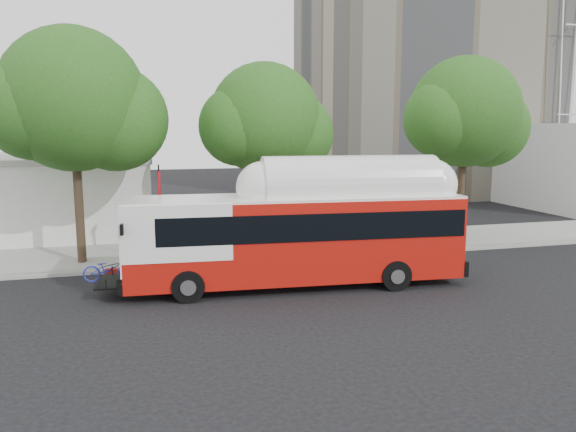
# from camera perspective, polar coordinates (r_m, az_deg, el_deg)

# --- Properties ---
(ground) EXTENTS (120.00, 120.00, 0.00)m
(ground) POSITION_cam_1_polar(r_m,az_deg,el_deg) (20.84, 4.08, -7.00)
(ground) COLOR black
(ground) RESTS_ON ground
(sidewalk) EXTENTS (60.00, 5.00, 0.15)m
(sidewalk) POSITION_cam_1_polar(r_m,az_deg,el_deg) (26.86, -0.46, -3.16)
(sidewalk) COLOR gray
(sidewalk) RESTS_ON ground
(curb_strip) EXTENTS (60.00, 0.30, 0.15)m
(curb_strip) POSITION_cam_1_polar(r_m,az_deg,el_deg) (24.41, 1.08, -4.40)
(curb_strip) COLOR gray
(curb_strip) RESTS_ON ground
(red_curb_segment) EXTENTS (10.00, 0.32, 0.16)m
(red_curb_segment) POSITION_cam_1_polar(r_m,az_deg,el_deg) (23.78, -5.90, -4.80)
(red_curb_segment) COLOR maroon
(red_curb_segment) RESTS_ON ground
(street_tree_left) EXTENTS (6.67, 5.80, 9.74)m
(street_tree_left) POSITION_cam_1_polar(r_m,az_deg,el_deg) (24.56, -19.86, 10.51)
(street_tree_left) COLOR #2D2116
(street_tree_left) RESTS_ON ground
(street_tree_mid) EXTENTS (5.75, 5.00, 8.62)m
(street_tree_mid) POSITION_cam_1_polar(r_m,az_deg,el_deg) (25.69, -1.52, 9.38)
(street_tree_mid) COLOR #2D2116
(street_tree_mid) RESTS_ON ground
(street_tree_right) EXTENTS (6.21, 5.40, 9.18)m
(street_tree_right) POSITION_cam_1_polar(r_m,az_deg,el_deg) (29.52, 18.16, 9.57)
(street_tree_right) COLOR #2D2116
(street_tree_right) RESTS_ON ground
(transit_bus) EXTENTS (12.99, 3.45, 3.80)m
(transit_bus) POSITION_cam_1_polar(r_m,az_deg,el_deg) (20.23, 1.04, -2.29)
(transit_bus) COLOR #AD130C
(transit_bus) RESTS_ON ground
(signal_pole) EXTENTS (0.12, 0.40, 4.24)m
(signal_pole) POSITION_cam_1_polar(r_m,az_deg,el_deg) (23.59, -12.86, 0.09)
(signal_pole) COLOR red
(signal_pole) RESTS_ON ground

